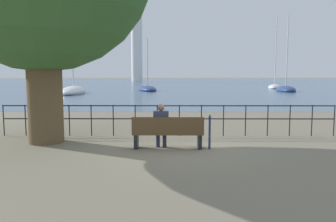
{
  "coord_description": "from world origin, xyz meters",
  "views": [
    {
      "loc": [
        0.07,
        -9.0,
        2.0
      ],
      "look_at": [
        0.0,
        0.5,
        0.99
      ],
      "focal_mm": 35.0,
      "sensor_mm": 36.0,
      "label": 1
    }
  ],
  "objects_px": {
    "sailboat_1": "(73,91)",
    "sailboat_2": "(286,89)",
    "closed_umbrella": "(210,129)",
    "harbor_lighthouse": "(137,46)",
    "sailboat_3": "(148,89)",
    "sailboat_0": "(275,87)",
    "seated_person_left": "(161,124)",
    "park_bench": "(168,133)"
  },
  "relations": [
    {
      "from": "sailboat_0",
      "to": "sailboat_1",
      "type": "distance_m",
      "value": 33.35
    },
    {
      "from": "sailboat_0",
      "to": "harbor_lighthouse",
      "type": "distance_m",
      "value": 76.17
    },
    {
      "from": "sailboat_2",
      "to": "park_bench",
      "type": "bearing_deg",
      "value": -106.68
    },
    {
      "from": "sailboat_2",
      "to": "sailboat_3",
      "type": "bearing_deg",
      "value": -179.1
    },
    {
      "from": "seated_person_left",
      "to": "sailboat_1",
      "type": "bearing_deg",
      "value": 110.78
    },
    {
      "from": "sailboat_0",
      "to": "harbor_lighthouse",
      "type": "xyz_separation_m",
      "value": [
        -30.02,
        68.77,
        13.07
      ]
    },
    {
      "from": "park_bench",
      "to": "seated_person_left",
      "type": "distance_m",
      "value": 0.32
    },
    {
      "from": "sailboat_2",
      "to": "harbor_lighthouse",
      "type": "relative_size",
      "value": 0.37
    },
    {
      "from": "harbor_lighthouse",
      "to": "seated_person_left",
      "type": "bearing_deg",
      "value": -83.89
    },
    {
      "from": "seated_person_left",
      "to": "closed_umbrella",
      "type": "height_order",
      "value": "seated_person_left"
    },
    {
      "from": "seated_person_left",
      "to": "closed_umbrella",
      "type": "bearing_deg",
      "value": -4.71
    },
    {
      "from": "seated_person_left",
      "to": "sailboat_1",
      "type": "distance_m",
      "value": 31.24
    },
    {
      "from": "sailboat_0",
      "to": "sailboat_1",
      "type": "xyz_separation_m",
      "value": [
        -28.82,
        -16.78,
        -0.03
      ]
    },
    {
      "from": "closed_umbrella",
      "to": "sailboat_2",
      "type": "distance_m",
      "value": 37.85
    },
    {
      "from": "park_bench",
      "to": "sailboat_3",
      "type": "bearing_deg",
      "value": 94.81
    },
    {
      "from": "closed_umbrella",
      "to": "sailboat_1",
      "type": "bearing_deg",
      "value": 112.96
    },
    {
      "from": "seated_person_left",
      "to": "sailboat_2",
      "type": "bearing_deg",
      "value": 65.74
    },
    {
      "from": "sailboat_1",
      "to": "harbor_lighthouse",
      "type": "xyz_separation_m",
      "value": [
        -1.2,
        85.55,
        13.1
      ]
    },
    {
      "from": "seated_person_left",
      "to": "harbor_lighthouse",
      "type": "xyz_separation_m",
      "value": [
        -12.28,
        114.76,
        12.69
      ]
    },
    {
      "from": "closed_umbrella",
      "to": "seated_person_left",
      "type": "bearing_deg",
      "value": 175.29
    },
    {
      "from": "sailboat_3",
      "to": "seated_person_left",
      "type": "bearing_deg",
      "value": -96.81
    },
    {
      "from": "seated_person_left",
      "to": "sailboat_3",
      "type": "bearing_deg",
      "value": 94.53
    },
    {
      "from": "sailboat_2",
      "to": "sailboat_3",
      "type": "height_order",
      "value": "sailboat_2"
    },
    {
      "from": "seated_person_left",
      "to": "sailboat_0",
      "type": "bearing_deg",
      "value": 68.9
    },
    {
      "from": "park_bench",
      "to": "sailboat_3",
      "type": "distance_m",
      "value": 37.19
    },
    {
      "from": "park_bench",
      "to": "sailboat_2",
      "type": "bearing_deg",
      "value": 66.04
    },
    {
      "from": "sailboat_0",
      "to": "harbor_lighthouse",
      "type": "relative_size",
      "value": 0.43
    },
    {
      "from": "closed_umbrella",
      "to": "park_bench",
      "type": "bearing_deg",
      "value": 178.38
    },
    {
      "from": "closed_umbrella",
      "to": "sailboat_2",
      "type": "height_order",
      "value": "sailboat_2"
    },
    {
      "from": "closed_umbrella",
      "to": "harbor_lighthouse",
      "type": "bearing_deg",
      "value": 96.76
    },
    {
      "from": "sailboat_2",
      "to": "sailboat_3",
      "type": "distance_m",
      "value": 18.78
    },
    {
      "from": "sailboat_1",
      "to": "sailboat_2",
      "type": "bearing_deg",
      "value": 4.71
    },
    {
      "from": "seated_person_left",
      "to": "closed_umbrella",
      "type": "xyz_separation_m",
      "value": [
        1.34,
        -0.11,
        -0.14
      ]
    },
    {
      "from": "sailboat_0",
      "to": "sailboat_3",
      "type": "xyz_separation_m",
      "value": [
        -20.67,
        -9.0,
        -0.07
      ]
    },
    {
      "from": "sailboat_0",
      "to": "harbor_lighthouse",
      "type": "height_order",
      "value": "harbor_lighthouse"
    },
    {
      "from": "seated_person_left",
      "to": "harbor_lighthouse",
      "type": "relative_size",
      "value": 0.04
    },
    {
      "from": "sailboat_1",
      "to": "sailboat_2",
      "type": "height_order",
      "value": "sailboat_2"
    },
    {
      "from": "park_bench",
      "to": "sailboat_1",
      "type": "xyz_separation_m",
      "value": [
        -11.27,
        29.28,
        -0.17
      ]
    },
    {
      "from": "sailboat_0",
      "to": "sailboat_3",
      "type": "height_order",
      "value": "sailboat_0"
    },
    {
      "from": "sailboat_0",
      "to": "sailboat_1",
      "type": "relative_size",
      "value": 1.33
    },
    {
      "from": "sailboat_3",
      "to": "harbor_lighthouse",
      "type": "xyz_separation_m",
      "value": [
        -9.35,
        77.78,
        13.14
      ]
    },
    {
      "from": "sailboat_2",
      "to": "sailboat_3",
      "type": "relative_size",
      "value": 1.42
    }
  ]
}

